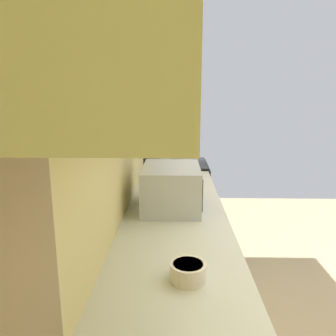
% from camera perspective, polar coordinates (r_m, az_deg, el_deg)
% --- Properties ---
extents(wall_back, '(4.09, 0.12, 2.60)m').
position_cam_1_polar(wall_back, '(1.80, -10.18, 3.17)').
color(wall_back, '#E5CF7E').
rests_on(wall_back, ground_plane).
extents(upper_cabinets, '(2.18, 0.32, 0.64)m').
position_cam_1_polar(upper_cabinets, '(1.37, -4.94, 24.06)').
color(upper_cabinets, beige).
extents(oven_range, '(0.59, 0.63, 1.09)m').
position_cam_1_polar(oven_range, '(3.40, 1.51, -6.57)').
color(oven_range, black).
rests_on(oven_range, ground_plane).
extents(microwave, '(0.45, 0.35, 0.26)m').
position_cam_1_polar(microwave, '(2.00, 0.62, -3.40)').
color(microwave, '#B7BABF').
rests_on(microwave, counter_run).
extents(bowl, '(0.14, 0.14, 0.07)m').
position_cam_1_polar(bowl, '(1.29, 3.52, -17.52)').
color(bowl, silver).
rests_on(bowl, counter_run).
extents(kettle, '(0.21, 0.15, 0.18)m').
position_cam_1_polar(kettle, '(2.65, 2.42, -0.56)').
color(kettle, black).
rests_on(kettle, counter_run).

